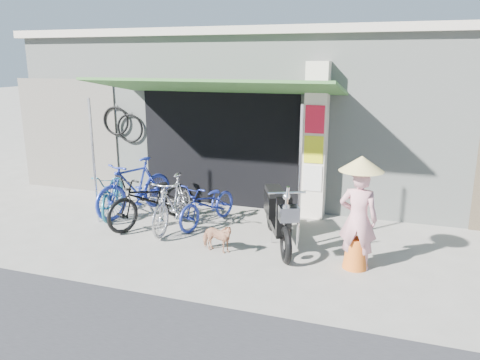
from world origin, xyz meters
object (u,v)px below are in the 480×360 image
(bike_teal, at_px, (113,193))
(nun, at_px, (358,214))
(bike_black, at_px, (151,199))
(moped, at_px, (278,215))
(bike_silver, at_px, (172,203))
(bike_navy, at_px, (208,204))
(bike_blue, at_px, (135,187))
(street_dog, at_px, (217,238))

(bike_teal, bearing_deg, nun, -32.33)
(bike_black, height_order, moped, moped)
(bike_teal, bearing_deg, bike_silver, -35.41)
(bike_silver, bearing_deg, bike_teal, 162.56)
(bike_black, relative_size, bike_silver, 1.16)
(bike_navy, xyz_separation_m, moped, (1.47, -0.51, 0.10))
(bike_silver, height_order, bike_navy, bike_silver)
(bike_blue, bearing_deg, street_dog, -9.11)
(bike_silver, relative_size, bike_navy, 1.05)
(bike_navy, distance_m, street_dog, 1.32)
(moped, distance_m, nun, 1.47)
(bike_navy, bearing_deg, street_dog, -45.50)
(bike_black, bearing_deg, bike_teal, -175.44)
(bike_silver, bearing_deg, bike_navy, 34.37)
(bike_silver, distance_m, street_dog, 1.40)
(bike_navy, bearing_deg, bike_teal, -164.57)
(bike_teal, xyz_separation_m, street_dog, (2.69, -1.16, -0.19))
(bike_teal, height_order, bike_navy, bike_teal)
(bike_silver, bearing_deg, bike_black, 167.22)
(bike_blue, relative_size, street_dog, 3.20)
(moped, bearing_deg, bike_navy, 136.79)
(bike_silver, distance_m, moped, 2.00)
(bike_teal, bearing_deg, bike_black, -37.54)
(bike_teal, bearing_deg, street_dog, -43.60)
(bike_teal, xyz_separation_m, bike_silver, (1.53, -0.41, 0.06))
(bike_blue, height_order, bike_silver, bike_blue)
(bike_blue, height_order, bike_black, bike_blue)
(bike_black, height_order, bike_navy, bike_black)
(bike_blue, xyz_separation_m, bike_black, (0.62, -0.45, -0.05))
(bike_blue, xyz_separation_m, moped, (3.11, -0.65, -0.05))
(bike_blue, distance_m, nun, 4.60)
(street_dog, bearing_deg, bike_black, 70.23)
(bike_navy, relative_size, nun, 0.92)
(bike_silver, height_order, street_dog, bike_silver)
(bike_teal, relative_size, street_dog, 2.82)
(bike_teal, distance_m, bike_black, 1.09)
(bike_black, bearing_deg, street_dog, -5.07)
(bike_teal, distance_m, moped, 3.57)
(bike_navy, distance_m, moped, 1.55)
(street_dog, distance_m, nun, 2.26)
(bike_black, bearing_deg, moped, 17.30)
(bike_teal, bearing_deg, moped, -28.66)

